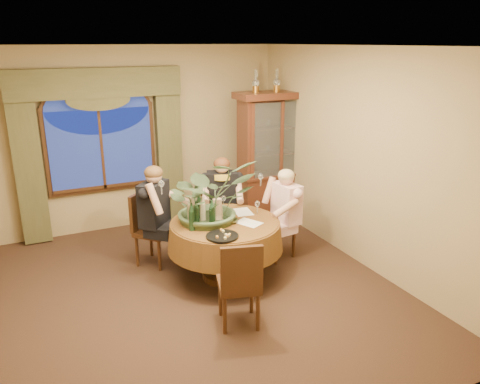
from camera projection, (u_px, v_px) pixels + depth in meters
name	position (u px, v px, depth m)	size (l,w,h in m)	color
floor	(199.00, 292.00, 5.56)	(5.00, 5.00, 0.00)	black
wall_back	(140.00, 139.00, 7.28)	(4.50, 4.50, 0.00)	#937F57
wall_right	(359.00, 158.00, 6.05)	(5.00, 5.00, 0.00)	#937F57
ceiling	(191.00, 46.00, 4.70)	(5.00, 5.00, 0.00)	white
window	(102.00, 149.00, 7.01)	(1.62, 0.10, 1.32)	navy
arched_transom	(97.00, 97.00, 6.76)	(1.60, 0.06, 0.44)	navy
drapery_left	(28.00, 165.00, 6.58)	(0.38, 0.14, 2.32)	#434122
drapery_right	(169.00, 151.00, 7.42)	(0.38, 0.14, 2.32)	#434122
swag_valance	(96.00, 83.00, 6.63)	(2.45, 0.16, 0.42)	#434122
dining_table	(225.00, 249.00, 5.82)	(1.43, 1.43, 0.75)	maroon
china_cabinet	(275.00, 158.00, 7.56)	(1.30, 0.52, 2.10)	#3E1E15
oil_lamp_left	(256.00, 81.00, 7.03)	(0.11, 0.11, 0.34)	#A5722D
oil_lamp_center	(277.00, 80.00, 7.18)	(0.11, 0.11, 0.34)	#A5722D
oil_lamp_right	(297.00, 79.00, 7.33)	(0.11, 0.11, 0.34)	#A5722D
chair_right	(277.00, 224.00, 6.34)	(0.42, 0.42, 0.96)	black
chair_back_right	(217.00, 215.00, 6.66)	(0.42, 0.42, 0.96)	black
chair_back	(154.00, 230.00, 6.15)	(0.42, 0.42, 0.96)	black
chair_front_left	(239.00, 282.00, 4.82)	(0.42, 0.42, 0.96)	black
person_pink	(286.00, 215.00, 6.22)	(0.46, 0.42, 1.28)	beige
person_back	(155.00, 217.00, 6.01)	(0.49, 0.45, 1.38)	black
person_scarf	(222.00, 203.00, 6.61)	(0.48, 0.44, 1.33)	black
stoneware_vase	(217.00, 209.00, 5.71)	(0.15, 0.15, 0.27)	tan
centerpiece_plant	(209.00, 167.00, 5.55)	(1.08, 1.20, 0.94)	#3F5636
olive_bowl	(232.00, 221.00, 5.65)	(0.14, 0.14, 0.04)	#545A32
cheese_platter	(222.00, 236.00, 5.24)	(0.37, 0.37, 0.02)	black
wine_bottle_0	(212.00, 214.00, 5.48)	(0.07, 0.07, 0.33)	black
wine_bottle_1	(199.00, 207.00, 5.71)	(0.07, 0.07, 0.33)	black
wine_bottle_2	(190.00, 211.00, 5.59)	(0.07, 0.07, 0.33)	tan
wine_bottle_3	(196.00, 215.00, 5.45)	(0.07, 0.07, 0.33)	black
wine_bottle_4	(203.00, 210.00, 5.62)	(0.07, 0.07, 0.33)	tan
wine_bottle_5	(192.00, 217.00, 5.39)	(0.07, 0.07, 0.33)	black
tasting_paper_0	(249.00, 223.00, 5.65)	(0.21, 0.30, 0.00)	white
tasting_paper_1	(243.00, 212.00, 6.01)	(0.21, 0.30, 0.00)	white
wine_glass_person_pink	(257.00, 207.00, 5.92)	(0.07, 0.07, 0.18)	silver
wine_glass_person_back	(189.00, 210.00, 5.82)	(0.07, 0.07, 0.18)	silver
wine_glass_person_scarf	(223.00, 202.00, 6.12)	(0.07, 0.07, 0.18)	silver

